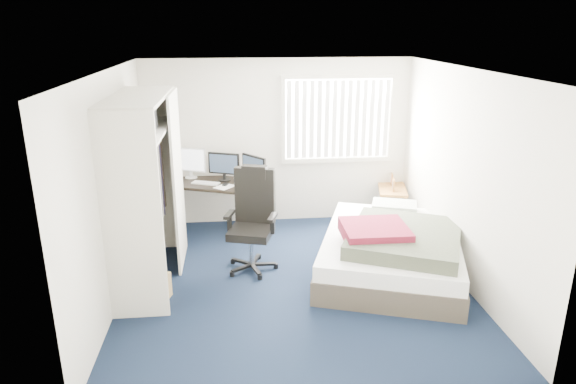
# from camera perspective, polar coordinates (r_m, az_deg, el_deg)

# --- Properties ---
(ground) EXTENTS (4.20, 4.20, 0.00)m
(ground) POSITION_cam_1_polar(r_m,az_deg,el_deg) (6.29, 0.62, -9.92)
(ground) COLOR black
(ground) RESTS_ON ground
(room_shell) EXTENTS (4.20, 4.20, 4.20)m
(room_shell) POSITION_cam_1_polar(r_m,az_deg,el_deg) (5.74, 0.68, 3.49)
(room_shell) COLOR silver
(room_shell) RESTS_ON ground
(window_assembly) EXTENTS (1.72, 0.09, 1.32)m
(window_assembly) POSITION_cam_1_polar(r_m,az_deg,el_deg) (7.83, 5.56, 8.06)
(window_assembly) COLOR white
(window_assembly) RESTS_ON ground
(closet) EXTENTS (0.64, 1.84, 2.22)m
(closet) POSITION_cam_1_polar(r_m,az_deg,el_deg) (6.09, -15.46, 2.15)
(closet) COLOR beige
(closet) RESTS_ON ground
(desk) EXTENTS (1.68, 1.22, 1.21)m
(desk) POSITION_cam_1_polar(r_m,az_deg,el_deg) (7.59, -7.67, 1.31)
(desk) COLOR black
(desk) RESTS_ON ground
(office_chair) EXTENTS (0.76, 0.76, 1.30)m
(office_chair) POSITION_cam_1_polar(r_m,az_deg,el_deg) (6.48, -3.93, -4.24)
(office_chair) COLOR black
(office_chair) RESTS_ON ground
(footstool) EXTENTS (0.33, 0.27, 0.25)m
(footstool) POSITION_cam_1_polar(r_m,az_deg,el_deg) (7.64, -3.42, -3.10)
(footstool) COLOR white
(footstool) RESTS_ON ground
(nightstand) EXTENTS (0.57, 0.88, 0.74)m
(nightstand) POSITION_cam_1_polar(r_m,az_deg,el_deg) (8.13, 11.47, 0.11)
(nightstand) COLOR brown
(nightstand) RESTS_ON ground
(bed) EXTENTS (2.27, 2.62, 0.72)m
(bed) POSITION_cam_1_polar(r_m,az_deg,el_deg) (6.54, 11.50, -6.24)
(bed) COLOR #3C352B
(bed) RESTS_ON ground
(pine_box) EXTENTS (0.46, 0.39, 0.29)m
(pine_box) POSITION_cam_1_polar(r_m,az_deg,el_deg) (6.06, -15.05, -10.24)
(pine_box) COLOR tan
(pine_box) RESTS_ON ground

